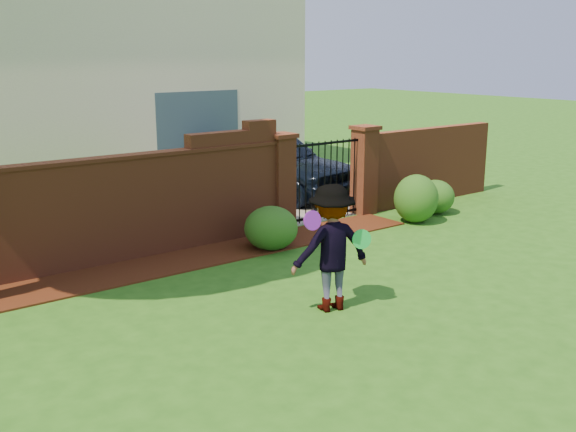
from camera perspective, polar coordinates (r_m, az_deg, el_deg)
ground at (r=8.75m, az=2.60°, el=-9.03°), size 80.00×80.00×0.01m
mulch_bed at (r=10.94m, az=-12.66°, el=-4.51°), size 11.10×1.08×0.03m
brick_wall at (r=10.93m, az=-19.43°, el=-0.01°), size 8.70×0.31×2.16m
brick_wall_return at (r=15.78m, az=11.74°, el=4.26°), size 4.00×0.25×1.70m
pillar_left at (r=12.92m, az=-0.59°, el=2.95°), size 0.50×0.50×1.88m
pillar_right at (r=14.33m, az=6.48°, el=3.94°), size 0.50×0.50×1.88m
iron_gate at (r=13.62m, az=3.12°, el=3.05°), size 1.78×0.03×1.60m
driveway at (r=16.96m, az=-5.73°, el=2.23°), size 3.20×8.00×0.01m
house at (r=19.19m, az=-19.00°, el=12.40°), size 12.40×6.40×6.30m
car at (r=16.08m, az=-0.69°, el=4.50°), size 2.76×4.91×1.58m
shrub_left at (r=11.73m, az=-1.44°, el=-1.03°), size 0.94×0.94×0.77m
shrub_middle at (r=13.82m, az=10.80°, el=1.46°), size 0.89×0.89×0.98m
shrub_right at (r=14.71m, az=12.37°, el=1.60°), size 0.82×0.82×0.72m
man at (r=8.90m, az=3.74°, el=-2.76°), size 1.23×0.89×1.71m
frisbee_purple at (r=8.45m, az=2.08°, el=-0.38°), size 0.26×0.10×0.25m
frisbee_green at (r=8.91m, az=6.25°, el=-1.96°), size 0.26×0.16×0.26m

